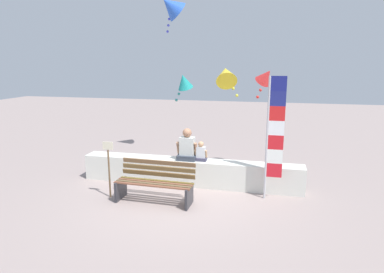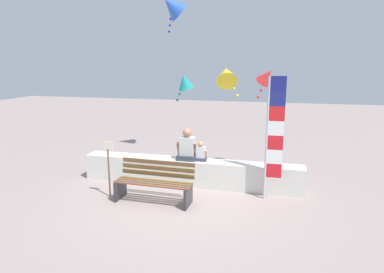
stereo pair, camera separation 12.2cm
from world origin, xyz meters
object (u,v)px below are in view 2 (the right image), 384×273
(kite_teal, at_px, (185,82))
(kite_blue, at_px, (172,6))
(sign_post, at_px, (109,164))
(person_child, at_px, (201,153))
(flag_banner, at_px, (273,133))
(park_bench, at_px, (155,183))
(person_adult, at_px, (187,148))
(kite_red, at_px, (267,77))
(kite_yellow, at_px, (226,75))

(kite_teal, bearing_deg, kite_blue, 119.79)
(sign_post, bearing_deg, person_child, 33.02)
(flag_banner, xyz_separation_m, kite_teal, (-2.46, 1.77, 0.97))
(park_bench, distance_m, person_adult, 1.38)
(person_adult, height_order, flag_banner, flag_banner)
(person_adult, xyz_separation_m, flag_banner, (2.06, -0.48, 0.58))
(kite_red, xyz_separation_m, kite_blue, (-2.96, 1.06, 2.06))
(kite_red, bearing_deg, person_child, -134.06)
(sign_post, bearing_deg, kite_yellow, 42.56)
(person_child, xyz_separation_m, kite_teal, (-0.76, 1.29, 1.67))
(flag_banner, xyz_separation_m, sign_post, (-3.58, -0.74, -0.77))
(person_child, relative_size, kite_blue, 0.40)
(park_bench, relative_size, kite_yellow, 1.83)
(kite_blue, bearing_deg, sign_post, -95.86)
(kite_red, distance_m, kite_blue, 3.75)
(flag_banner, bearing_deg, person_adult, 166.77)
(person_child, xyz_separation_m, flag_banner, (1.70, -0.48, 0.70))
(flag_banner, bearing_deg, kite_teal, 144.20)
(kite_red, height_order, sign_post, kite_red)
(person_adult, height_order, kite_yellow, kite_yellow)
(person_adult, relative_size, person_child, 1.64)
(park_bench, bearing_deg, sign_post, -178.79)
(person_child, height_order, kite_teal, kite_teal)
(person_adult, xyz_separation_m, kite_yellow, (0.81, 0.93, 1.76))
(sign_post, bearing_deg, park_bench, 1.21)
(park_bench, bearing_deg, person_child, 56.66)
(flag_banner, xyz_separation_m, kite_yellow, (-1.24, 1.41, 1.18))
(kite_teal, distance_m, sign_post, 3.25)
(kite_blue, xyz_separation_m, sign_post, (-0.39, -3.79, -3.95))
(person_child, height_order, flag_banner, flag_banner)
(kite_teal, bearing_deg, sign_post, -114.07)
(person_child, xyz_separation_m, kite_red, (1.47, 1.51, 1.83))
(person_adult, height_order, kite_teal, kite_teal)
(person_adult, xyz_separation_m, kite_red, (1.82, 1.51, 1.70))
(kite_red, bearing_deg, kite_blue, 160.31)
(kite_blue, xyz_separation_m, kite_yellow, (1.95, -1.64, -2.00))
(kite_blue, distance_m, kite_teal, 2.66)
(kite_red, height_order, kite_yellow, kite_yellow)
(person_adult, height_order, sign_post, person_adult)
(person_adult, distance_m, person_child, 0.37)
(park_bench, relative_size, kite_teal, 2.09)
(flag_banner, relative_size, kite_yellow, 2.88)
(kite_red, distance_m, sign_post, 4.72)
(person_child, xyz_separation_m, sign_post, (-1.88, -1.22, -0.07))
(flag_banner, height_order, kite_yellow, kite_yellow)
(park_bench, distance_m, kite_teal, 3.25)
(person_adult, relative_size, kite_red, 0.92)
(kite_blue, bearing_deg, person_adult, -66.11)
(person_adult, bearing_deg, kite_blue, 113.89)
(flag_banner, height_order, kite_teal, kite_teal)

